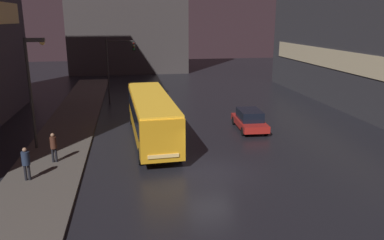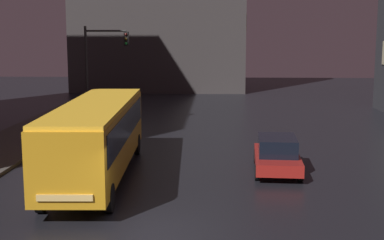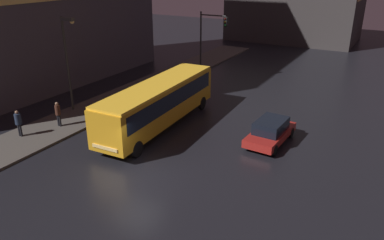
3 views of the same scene
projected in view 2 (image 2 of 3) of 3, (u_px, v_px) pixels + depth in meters
ground_plane at (146, 234)px, 15.97m from camera, size 120.00×120.00×0.00m
bus_near at (97, 132)px, 22.05m from camera, size 3.04×11.87×3.15m
car_taxi at (277, 154)px, 23.20m from camera, size 2.12×4.51×1.54m
traffic_light_main at (100, 60)px, 34.01m from camera, size 2.84×0.35×6.45m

